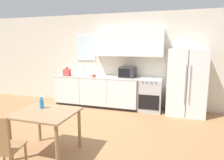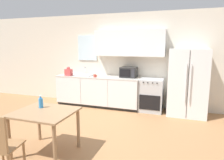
{
  "view_description": "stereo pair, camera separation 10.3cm",
  "coord_description": "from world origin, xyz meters",
  "px_view_note": "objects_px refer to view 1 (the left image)",
  "views": [
    {
      "loc": [
        1.61,
        -3.48,
        1.79
      ],
      "look_at": [
        0.34,
        0.56,
        1.05
      ],
      "focal_mm": 32.0,
      "sensor_mm": 36.0,
      "label": 1
    },
    {
      "loc": [
        1.7,
        -3.45,
        1.79
      ],
      "look_at": [
        0.34,
        0.56,
        1.05
      ],
      "focal_mm": 32.0,
      "sensor_mm": 36.0,
      "label": 2
    }
  ],
  "objects_px": {
    "microwave": "(127,72)",
    "dining_chair_near": "(1,144)",
    "refrigerator": "(186,82)",
    "coffee_mug": "(94,76)",
    "dining_table": "(46,118)",
    "oven_range": "(150,95)",
    "drink_bottle": "(42,103)"
  },
  "relations": [
    {
      "from": "microwave",
      "to": "dining_chair_near",
      "type": "bearing_deg",
      "value": -102.66
    },
    {
      "from": "drink_bottle",
      "to": "microwave",
      "type": "bearing_deg",
      "value": 72.35
    },
    {
      "from": "oven_range",
      "to": "refrigerator",
      "type": "bearing_deg",
      "value": -2.69
    },
    {
      "from": "oven_range",
      "to": "dining_chair_near",
      "type": "height_order",
      "value": "dining_chair_near"
    },
    {
      "from": "microwave",
      "to": "dining_chair_near",
      "type": "relative_size",
      "value": 0.49
    },
    {
      "from": "refrigerator",
      "to": "microwave",
      "type": "bearing_deg",
      "value": 175.62
    },
    {
      "from": "dining_table",
      "to": "drink_bottle",
      "type": "xyz_separation_m",
      "value": [
        -0.17,
        0.14,
        0.2
      ]
    },
    {
      "from": "microwave",
      "to": "dining_table",
      "type": "xyz_separation_m",
      "value": [
        -0.69,
        -2.86,
        -0.42
      ]
    },
    {
      "from": "oven_range",
      "to": "coffee_mug",
      "type": "distance_m",
      "value": 1.66
    },
    {
      "from": "refrigerator",
      "to": "microwave",
      "type": "relative_size",
      "value": 3.76
    },
    {
      "from": "coffee_mug",
      "to": "dining_chair_near",
      "type": "height_order",
      "value": "coffee_mug"
    },
    {
      "from": "oven_range",
      "to": "drink_bottle",
      "type": "relative_size",
      "value": 4.1
    },
    {
      "from": "oven_range",
      "to": "dining_table",
      "type": "xyz_separation_m",
      "value": [
        -1.36,
        -2.78,
        0.17
      ]
    },
    {
      "from": "dining_chair_near",
      "to": "coffee_mug",
      "type": "bearing_deg",
      "value": 80.27
    },
    {
      "from": "refrigerator",
      "to": "dining_chair_near",
      "type": "bearing_deg",
      "value": -124.12
    },
    {
      "from": "microwave",
      "to": "coffee_mug",
      "type": "height_order",
      "value": "microwave"
    },
    {
      "from": "dining_chair_near",
      "to": "oven_range",
      "type": "bearing_deg",
      "value": 56.25
    },
    {
      "from": "refrigerator",
      "to": "dining_table",
      "type": "xyz_separation_m",
      "value": [
        -2.26,
        -2.74,
        -0.24
      ]
    },
    {
      "from": "oven_range",
      "to": "drink_bottle",
      "type": "distance_m",
      "value": 3.08
    },
    {
      "from": "microwave",
      "to": "dining_chair_near",
      "type": "distance_m",
      "value": 3.77
    },
    {
      "from": "refrigerator",
      "to": "coffee_mug",
      "type": "xyz_separation_m",
      "value": [
        -2.48,
        -0.2,
        0.08
      ]
    },
    {
      "from": "refrigerator",
      "to": "microwave",
      "type": "distance_m",
      "value": 1.59
    },
    {
      "from": "drink_bottle",
      "to": "coffee_mug",
      "type": "bearing_deg",
      "value": 90.9
    },
    {
      "from": "microwave",
      "to": "dining_table",
      "type": "bearing_deg",
      "value": -103.63
    },
    {
      "from": "dining_chair_near",
      "to": "drink_bottle",
      "type": "bearing_deg",
      "value": 81.71
    },
    {
      "from": "dining_table",
      "to": "drink_bottle",
      "type": "distance_m",
      "value": 0.3
    },
    {
      "from": "oven_range",
      "to": "microwave",
      "type": "relative_size",
      "value": 1.96
    },
    {
      "from": "oven_range",
      "to": "dining_table",
      "type": "distance_m",
      "value": 3.1
    },
    {
      "from": "dining_table",
      "to": "dining_chair_near",
      "type": "height_order",
      "value": "dining_chair_near"
    },
    {
      "from": "refrigerator",
      "to": "drink_bottle",
      "type": "distance_m",
      "value": 3.57
    },
    {
      "from": "dining_chair_near",
      "to": "drink_bottle",
      "type": "distance_m",
      "value": 0.97
    },
    {
      "from": "refrigerator",
      "to": "dining_table",
      "type": "height_order",
      "value": "refrigerator"
    }
  ]
}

